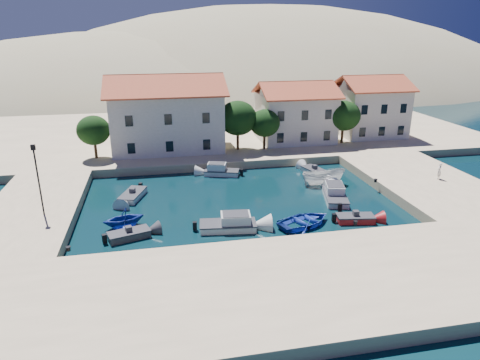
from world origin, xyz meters
name	(u,v)px	position (x,y,z in m)	size (l,w,h in m)	color
ground	(263,249)	(0.00, 0.00, 0.00)	(400.00, 400.00, 0.00)	black
quay_south	(286,287)	(0.00, -6.00, 0.50)	(52.00, 12.00, 1.00)	tan
quay_east	(425,183)	(20.50, 10.00, 0.50)	(11.00, 20.00, 1.00)	tan
quay_west	(32,212)	(-19.00, 10.00, 0.50)	(8.00, 20.00, 1.00)	tan
quay_north	(217,132)	(2.00, 38.00, 0.50)	(80.00, 36.00, 1.00)	tan
hills	(234,141)	(20.64, 123.62, -23.40)	(254.00, 176.00, 99.00)	tan
building_left	(167,112)	(-6.00, 28.00, 5.94)	(14.70, 9.45, 9.70)	beige
building_mid	(295,111)	(12.00, 29.00, 5.22)	(10.50, 8.40, 8.30)	beige
building_right	(370,105)	(24.00, 30.00, 5.47)	(9.45, 8.40, 8.80)	beige
trees	(249,120)	(4.51, 25.46, 4.84)	(37.30, 5.30, 6.45)	#382314
lamppost	(37,173)	(-17.50, 8.00, 4.75)	(0.35, 0.25, 6.22)	black
bollards	(284,213)	(2.80, 3.87, 1.15)	(29.36, 9.56, 0.30)	black
motorboat_grey_sw	(129,235)	(-10.24, 4.00, 0.30)	(3.62, 2.39, 1.25)	#36363B
cabin_cruiser_south	(228,224)	(-2.06, 4.01, 0.48)	(4.99, 2.58, 1.60)	silver
rowboat_south	(305,225)	(4.65, 3.53, 0.00)	(3.65, 5.11, 1.06)	#1B3498
motorboat_red_se	(355,219)	(9.27, 3.30, 0.30)	(3.46, 1.96, 1.25)	maroon
cabin_cruiser_east	(335,195)	(9.61, 8.53, 0.48)	(3.26, 5.38, 1.60)	silver
boat_east	(323,184)	(10.09, 12.94, 0.00)	(1.82, 4.83, 1.86)	silver
motorboat_white_ne	(314,171)	(10.50, 16.68, 0.30)	(2.55, 3.80, 1.25)	silver
rowboat_west	(124,226)	(-10.77, 6.38, 0.00)	(2.99, 3.46, 1.82)	#1B3498
motorboat_white_west	(133,195)	(-10.26, 12.95, 0.29)	(2.90, 4.25, 1.25)	silver
cabin_cruiser_north	(222,171)	(-0.32, 18.35, 0.48)	(4.34, 2.83, 1.60)	silver
pedestrian	(439,171)	(21.75, 9.62, 1.88)	(0.64, 0.42, 1.76)	white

